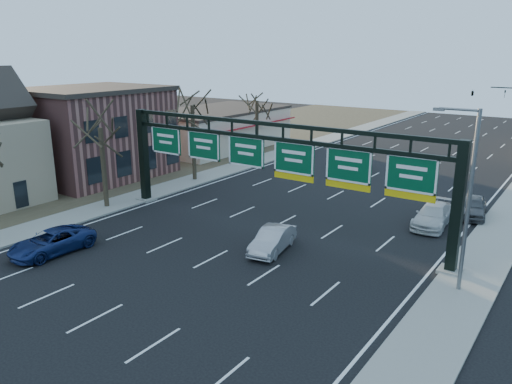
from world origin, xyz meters
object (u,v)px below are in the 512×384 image
Objects in this scene: car_silver_sedan at (273,240)px; car_white_wagon at (433,215)px; sign_gantry at (271,162)px; car_blue_suv at (52,242)px.

car_silver_sedan is 11.89m from car_white_wagon.
car_white_wagon is at bearing 39.19° from sign_gantry.
sign_gantry reaches higher than car_blue_suv.
car_white_wagon is (16.95, 17.63, 0.04)m from car_blue_suv.
sign_gantry is 5.35m from car_silver_sedan.
car_silver_sedan is (10.46, 7.66, 0.01)m from car_blue_suv.
car_silver_sedan is 0.85× the size of car_white_wagon.
car_white_wagon reaches higher than car_blue_suv.
car_blue_suv is (-8.39, -10.65, -3.93)m from sign_gantry.
car_silver_sedan reaches higher than car_blue_suv.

